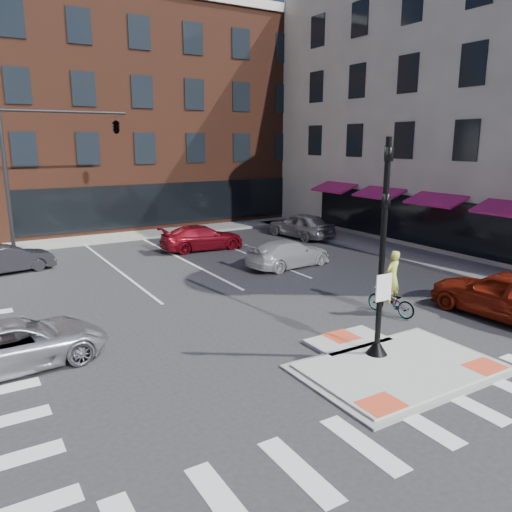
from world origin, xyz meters
TOP-DOWN VIEW (x-y plane):
  - ground at (0.00, 0.00)m, footprint 120.00×120.00m
  - refuge_island at (0.00, -0.26)m, footprint 5.40×4.65m
  - sidewalk_e at (10.80, 10.00)m, footprint 3.00×24.00m
  - sidewalk_n at (3.00, 22.00)m, footprint 26.00×3.00m
  - building_n at (3.00, 31.99)m, footprint 24.40×18.40m
  - building_e at (21.54, 11.50)m, footprint 21.90×23.90m
  - building_far_left at (-4.00, 52.00)m, footprint 10.00×12.00m
  - building_far_right at (9.00, 54.00)m, footprint 12.00×12.00m
  - signal_pole at (0.00, 0.40)m, footprint 0.60×0.60m
  - mast_arm_signal at (-3.47, 18.00)m, footprint 6.10×2.24m
  - silver_suv at (-8.74, 5.00)m, footprint 4.94×2.65m
  - red_sedan at (6.05, 0.49)m, footprint 2.31×5.13m
  - white_pickup at (3.83, 10.29)m, footprint 4.70×2.37m
  - bg_car_dark at (-7.93, 16.06)m, footprint 4.09×1.94m
  - bg_car_silver at (8.73, 16.02)m, footprint 2.50×4.89m
  - bg_car_red at (1.90, 16.00)m, footprint 4.83×2.24m
  - cyclist at (3.00, 2.80)m, footprint 1.01×1.94m

SIDE VIEW (x-z plane):
  - ground at x=0.00m, z-range 0.00..0.00m
  - refuge_island at x=0.00m, z-range -0.01..0.11m
  - sidewalk_e at x=10.80m, z-range 0.00..0.15m
  - sidewalk_n at x=3.00m, z-range 0.00..0.15m
  - bg_car_dark at x=-7.93m, z-range 0.00..1.29m
  - white_pickup at x=3.83m, z-range 0.00..1.31m
  - silver_suv at x=-8.74m, z-range 0.00..1.32m
  - bg_car_red at x=1.90m, z-range 0.00..1.37m
  - cyclist at x=3.00m, z-range -0.38..1.93m
  - bg_car_silver at x=8.73m, z-range 0.00..1.59m
  - red_sedan at x=6.05m, z-range 0.00..1.71m
  - signal_pole at x=0.00m, z-range -0.63..5.35m
  - building_far_left at x=-4.00m, z-range 0.00..10.00m
  - building_far_right at x=9.00m, z-range 0.00..12.00m
  - mast_arm_signal at x=-3.47m, z-range 2.21..10.21m
  - building_n at x=3.00m, z-range 0.05..15.55m
  - building_e at x=21.54m, z-range -0.81..16.89m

